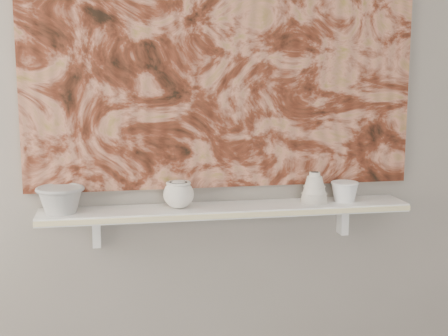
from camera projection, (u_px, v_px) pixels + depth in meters
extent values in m
plane|color=gray|center=(223.00, 94.00, 2.38)|extent=(3.60, 0.00, 3.60)
cube|color=white|center=(227.00, 210.00, 2.36)|extent=(1.40, 0.18, 0.03)
cube|color=beige|center=(232.00, 216.00, 2.27)|extent=(1.40, 0.01, 0.02)
cube|color=white|center=(96.00, 231.00, 2.35)|extent=(0.03, 0.06, 0.12)
cube|color=white|center=(343.00, 219.00, 2.53)|extent=(0.03, 0.06, 0.12)
cube|color=#612818|center=(223.00, 43.00, 2.34)|extent=(1.50, 0.02, 1.10)
cube|color=black|center=(336.00, 123.00, 2.46)|extent=(0.09, 0.00, 0.08)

